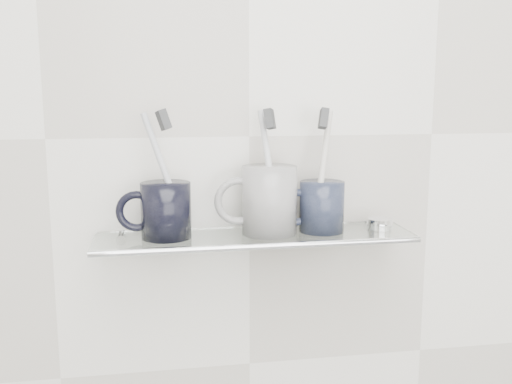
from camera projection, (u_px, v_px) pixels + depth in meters
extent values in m
plane|color=silver|center=(249.00, 136.00, 0.93)|extent=(2.50, 0.00, 2.50)
cube|color=silver|center=(255.00, 237.00, 0.90)|extent=(0.50, 0.12, 0.01)
cylinder|color=silver|center=(262.00, 246.00, 0.85)|extent=(0.50, 0.01, 0.01)
cylinder|color=silver|center=(122.00, 242.00, 0.91)|extent=(0.02, 0.03, 0.02)
cylinder|color=silver|center=(371.00, 231.00, 0.98)|extent=(0.02, 0.03, 0.02)
cylinder|color=black|center=(166.00, 210.00, 0.87)|extent=(0.09, 0.09, 0.09)
torus|color=black|center=(137.00, 211.00, 0.87)|extent=(0.06, 0.01, 0.06)
cylinder|color=silver|center=(165.00, 173.00, 0.86)|extent=(0.07, 0.03, 0.18)
cube|color=#37383A|center=(164.00, 120.00, 0.85)|extent=(0.03, 0.03, 0.04)
cylinder|color=white|center=(269.00, 200.00, 0.90)|extent=(0.11, 0.11, 0.11)
torus|color=white|center=(238.00, 201.00, 0.89)|extent=(0.08, 0.01, 0.08)
cylinder|color=silver|center=(270.00, 170.00, 0.89)|extent=(0.03, 0.06, 0.19)
cube|color=#37383A|center=(270.00, 119.00, 0.88)|extent=(0.02, 0.03, 0.03)
cylinder|color=black|center=(322.00, 207.00, 0.92)|extent=(0.08, 0.08, 0.08)
torus|color=black|center=(296.00, 207.00, 0.91)|extent=(0.06, 0.01, 0.06)
cylinder|color=beige|center=(322.00, 169.00, 0.90)|extent=(0.04, 0.06, 0.19)
cube|color=#37383A|center=(324.00, 119.00, 0.89)|extent=(0.02, 0.03, 0.04)
cylinder|color=silver|center=(380.00, 223.00, 0.94)|extent=(0.04, 0.04, 0.02)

